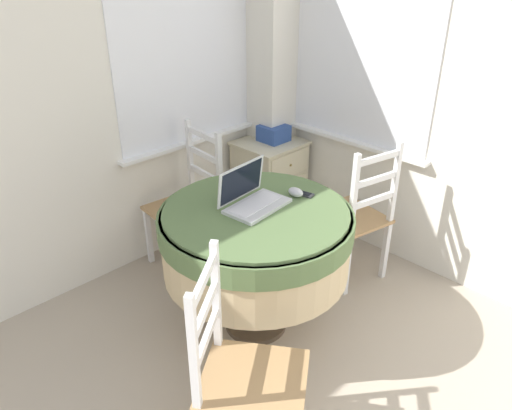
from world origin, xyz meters
name	(u,v)px	position (x,y,z in m)	size (l,w,h in m)	color
corner_room_shell	(327,106)	(1.28, 2.14, 1.28)	(4.40, 5.22, 2.55)	white
round_dining_table	(256,237)	(0.89, 2.27, 0.61)	(1.04, 1.04, 0.78)	#4C3D2D
laptop	(252,197)	(0.91, 2.32, 0.83)	(0.37, 0.27, 0.22)	silver
computer_mouse	(296,192)	(1.16, 2.23, 0.80)	(0.06, 0.09, 0.05)	silver
cell_phone	(304,194)	(1.20, 2.20, 0.78)	(0.07, 0.11, 0.01)	#2D2D33
dining_chair_near_back_window	(189,204)	(1.06, 3.08, 0.45)	(0.46, 0.43, 0.97)	#A87F51
dining_chair_near_right_window	(355,217)	(1.70, 2.18, 0.45)	(0.47, 0.50, 0.97)	#A87F51
dining_chair_camera_near	(242,374)	(0.27, 1.73, 0.45)	(0.57, 0.58, 0.97)	#A87F51
corner_cabinet	(269,182)	(1.87, 3.11, 0.34)	(0.48, 0.45, 0.67)	beige
storage_box	(274,133)	(1.91, 3.11, 0.73)	(0.19, 0.19, 0.12)	#2D4C93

